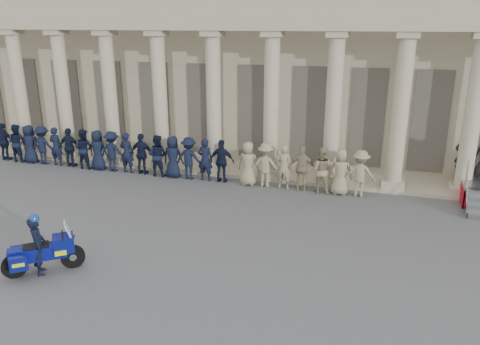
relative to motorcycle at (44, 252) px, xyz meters
The scene contains 5 objects.
ground 3.28m from the motorcycle, 34.56° to the left, with size 90.00×90.00×0.00m, color #4B4B4D.
building 17.24m from the motorcycle, 80.90° to the left, with size 40.00×12.50×9.00m.
officer_rank 8.76m from the motorcycle, 94.81° to the left, with size 18.43×0.71×1.88m.
motorcycle is the anchor object (origin of this frame).
rider 0.30m from the motorcycle, 139.68° to the right, with size 0.69×0.72×1.76m.
Camera 1 is at (5.92, -11.21, 6.60)m, focal length 35.00 mm.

